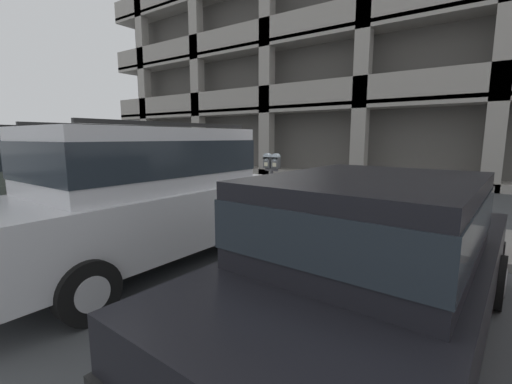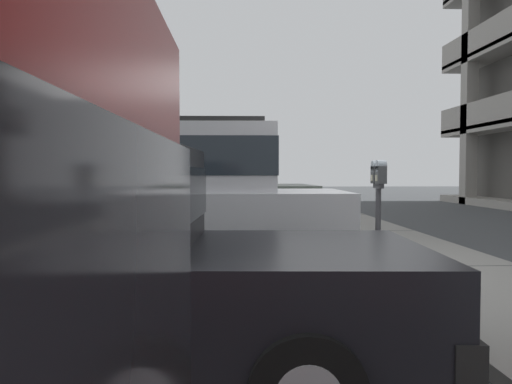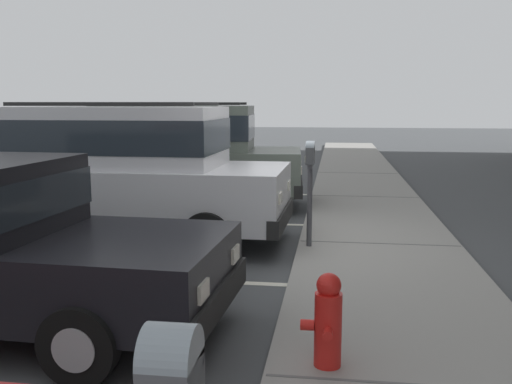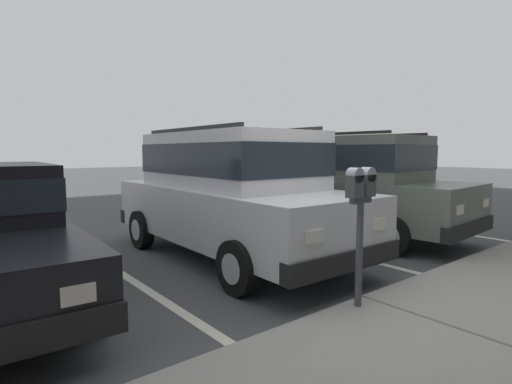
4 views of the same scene
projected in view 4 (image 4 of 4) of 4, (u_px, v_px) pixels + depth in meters
name	position (u px, v px, depth m)	size (l,w,h in m)	color
ground_plane	(346.00, 305.00, 4.51)	(80.00, 80.00, 0.10)	#444749
sidewalk	(465.00, 338.00, 3.49)	(40.00, 2.20, 0.12)	gray
parking_stall_lines	(160.00, 298.00, 4.58)	(12.95, 4.80, 0.01)	silver
silver_suv	(230.00, 189.00, 6.30)	(2.08, 4.81, 2.03)	silver
red_sedan	(347.00, 181.00, 8.07)	(2.26, 4.91, 2.03)	#5B665B
parking_meter_near	(361.00, 203.00, 3.95)	(0.35, 0.12, 1.41)	#47474C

